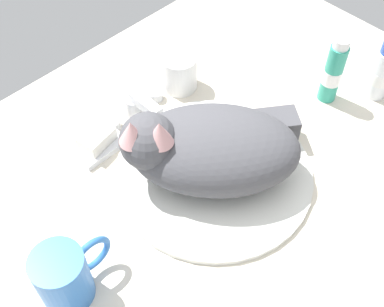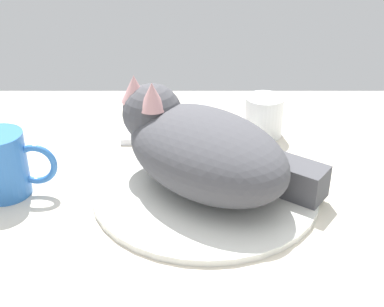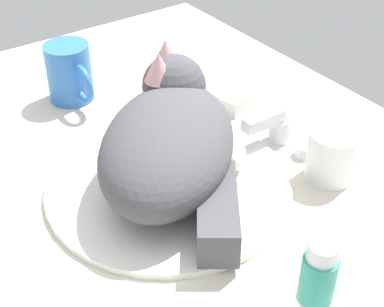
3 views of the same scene
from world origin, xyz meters
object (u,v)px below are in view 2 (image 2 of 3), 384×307
(faucet, at_px, (204,123))
(coffee_mug, at_px, (4,165))
(cat, at_px, (202,147))
(rinse_cup, at_px, (264,116))
(soap_bar, at_px, (147,125))

(faucet, distance_m, coffee_mug, 0.36)
(cat, relative_size, rinse_cup, 4.60)
(faucet, xyz_separation_m, coffee_mug, (-0.30, -0.20, 0.03))
(coffee_mug, relative_size, rinse_cup, 1.64)
(faucet, bearing_deg, rinse_cup, 1.45)
(coffee_mug, height_order, soap_bar, coffee_mug)
(rinse_cup, xyz_separation_m, soap_bar, (-0.21, -0.01, -0.01))
(soap_bar, bearing_deg, coffee_mug, -135.94)
(cat, bearing_deg, soap_bar, 118.49)
(cat, xyz_separation_m, coffee_mug, (-0.29, -0.01, -0.02))
(faucet, bearing_deg, soap_bar, -174.81)
(faucet, relative_size, coffee_mug, 1.11)
(rinse_cup, bearing_deg, cat, -121.69)
(cat, xyz_separation_m, rinse_cup, (0.12, 0.19, -0.04))
(cat, height_order, coffee_mug, cat)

